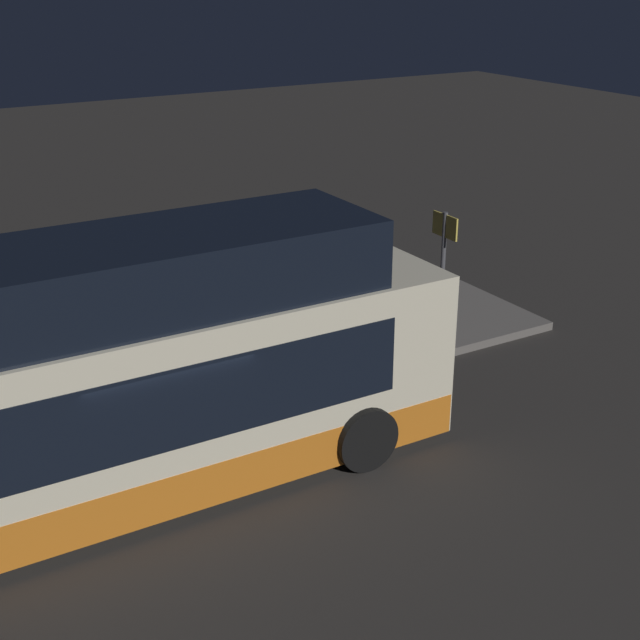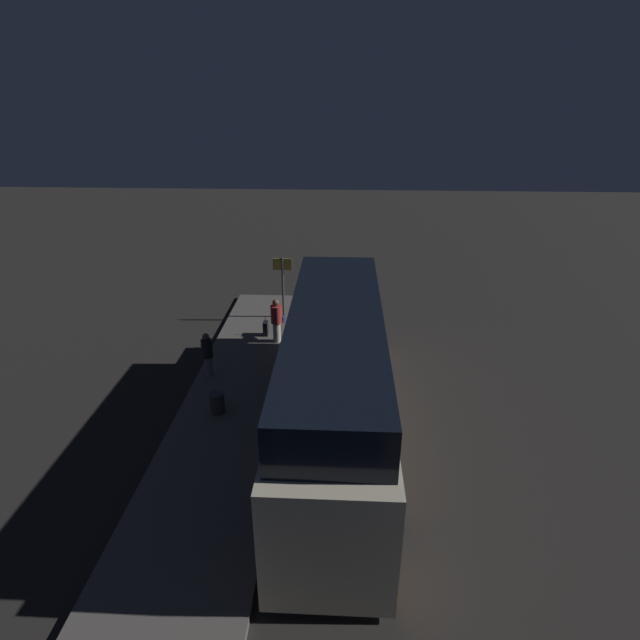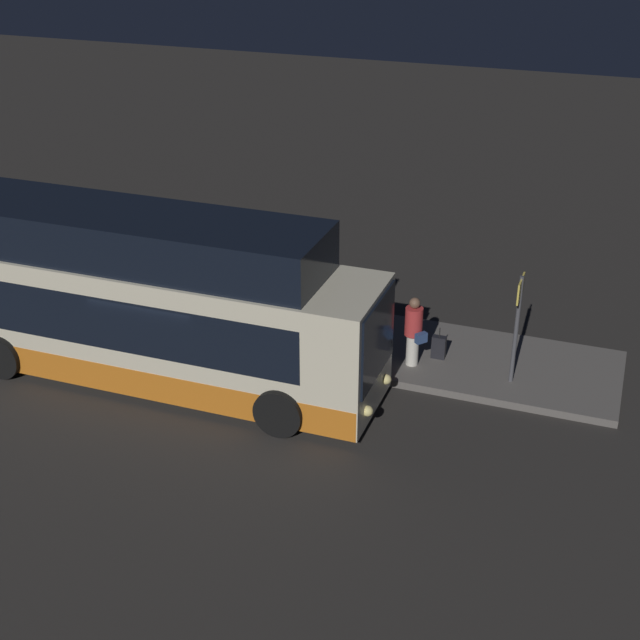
% 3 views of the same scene
% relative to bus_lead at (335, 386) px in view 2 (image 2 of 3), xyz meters
% --- Properties ---
extents(ground, '(80.00, 80.00, 0.00)m').
position_rel_bus_lead_xyz_m(ground, '(0.62, -0.16, -1.82)').
color(ground, '#2B2826').
extents(platform, '(20.00, 3.33, 0.18)m').
position_rel_bus_lead_xyz_m(platform, '(0.62, 3.10, -1.72)').
color(platform, '#605B56').
rests_on(platform, ground).
extents(bus_lead, '(11.08, 2.82, 4.08)m').
position_rel_bus_lead_xyz_m(bus_lead, '(0.00, 0.00, 0.00)').
color(bus_lead, beige).
rests_on(bus_lead, ground).
extents(passenger_boarding, '(0.47, 0.47, 1.59)m').
position_rel_bus_lead_xyz_m(passenger_boarding, '(3.09, 4.34, -0.78)').
color(passenger_boarding, gray).
rests_on(passenger_boarding, platform).
extents(passenger_waiting, '(0.68, 0.65, 1.75)m').
position_rel_bus_lead_xyz_m(passenger_waiting, '(5.79, 2.35, -0.70)').
color(passenger_waiting, silver).
rests_on(passenger_waiting, platform).
extents(suitcase, '(0.34, 0.18, 0.82)m').
position_rel_bus_lead_xyz_m(suitcase, '(6.30, 2.88, -1.34)').
color(suitcase, black).
rests_on(suitcase, platform).
extents(sign_post, '(0.10, 0.79, 2.66)m').
position_rel_bus_lead_xyz_m(sign_post, '(8.15, 2.37, 0.08)').
color(sign_post, '#4C4C51').
rests_on(sign_post, platform).
extents(trash_bin, '(0.44, 0.44, 0.65)m').
position_rel_bus_lead_xyz_m(trash_bin, '(0.97, 3.54, -1.31)').
color(trash_bin, '#3F3F44').
rests_on(trash_bin, platform).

